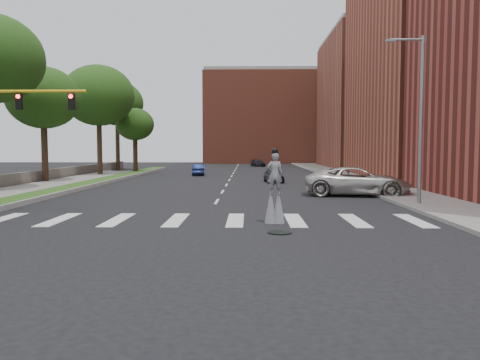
% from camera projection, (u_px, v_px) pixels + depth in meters
% --- Properties ---
extents(ground_plane, '(160.00, 160.00, 0.00)m').
position_uv_depth(ground_plane, '(204.00, 224.00, 19.29)').
color(ground_plane, black).
rests_on(ground_plane, ground).
extents(grass_median, '(2.00, 60.00, 0.25)m').
position_uv_depth(grass_median, '(90.00, 183.00, 39.43)').
color(grass_median, '#244D16').
rests_on(grass_median, ground).
extents(median_curb, '(0.20, 60.00, 0.28)m').
position_uv_depth(median_curb, '(103.00, 183.00, 39.41)').
color(median_curb, gray).
rests_on(median_curb, ground).
extents(sidewalk_right, '(5.00, 90.00, 0.18)m').
position_uv_depth(sidewalk_right, '(361.00, 180.00, 43.99)').
color(sidewalk_right, gray).
rests_on(sidewalk_right, ground).
extents(stone_wall, '(0.50, 56.00, 1.10)m').
position_uv_depth(stone_wall, '(36.00, 177.00, 41.50)').
color(stone_wall, '#5D5850').
rests_on(stone_wall, ground).
extents(manhole, '(0.90, 0.90, 0.04)m').
position_uv_depth(manhole, '(280.00, 233.00, 17.24)').
color(manhole, black).
rests_on(manhole, ground).
extents(building_mid, '(16.00, 22.00, 24.00)m').
position_uv_depth(building_mid, '(445.00, 61.00, 47.98)').
color(building_mid, '#994430').
rests_on(building_mid, ground).
extents(building_far, '(16.00, 22.00, 20.00)m').
position_uv_depth(building_far, '(379.00, 103.00, 72.06)').
color(building_far, '#A04E3B').
rests_on(building_far, ground).
extents(building_backdrop, '(26.00, 14.00, 18.00)m').
position_uv_depth(building_backdrop, '(269.00, 119.00, 96.35)').
color(building_backdrop, '#994430').
rests_on(building_backdrop, ground).
extents(streetlight, '(2.05, 0.20, 9.00)m').
position_uv_depth(streetlight, '(419.00, 114.00, 24.74)').
color(streetlight, slate).
rests_on(streetlight, ground).
extents(traffic_signal, '(5.30, 0.23, 6.20)m').
position_uv_depth(traffic_signal, '(4.00, 126.00, 22.17)').
color(traffic_signal, black).
rests_on(traffic_signal, ground).
extents(stilt_performer, '(0.84, 0.53, 3.13)m').
position_uv_depth(stilt_performer, '(275.00, 193.00, 19.41)').
color(stilt_performer, black).
rests_on(stilt_performer, ground).
extents(suv_crossing, '(7.18, 4.10, 1.89)m').
position_uv_depth(suv_crossing, '(358.00, 181.00, 30.57)').
color(suv_crossing, beige).
rests_on(suv_crossing, ground).
extents(car_near, '(1.89, 3.83, 1.26)m').
position_uv_depth(car_near, '(274.00, 175.00, 42.30)').
color(car_near, black).
rests_on(car_near, ground).
extents(car_mid, '(1.65, 3.89, 1.25)m').
position_uv_depth(car_mid, '(199.00, 170.00, 52.90)').
color(car_mid, navy).
rests_on(car_mid, ground).
extents(car_far, '(2.77, 4.33, 1.17)m').
position_uv_depth(car_far, '(258.00, 163.00, 77.33)').
color(car_far, black).
rests_on(car_far, ground).
extents(tree_3, '(6.40, 6.40, 10.25)m').
position_uv_depth(tree_3, '(43.00, 98.00, 41.07)').
color(tree_3, black).
rests_on(tree_3, ground).
extents(tree_4, '(7.87, 7.87, 12.24)m').
position_uv_depth(tree_4, '(99.00, 96.00, 51.67)').
color(tree_4, black).
rests_on(tree_4, ground).
extents(tree_5, '(7.17, 7.17, 12.25)m').
position_uv_depth(tree_5, '(117.00, 103.00, 63.97)').
color(tree_5, black).
rests_on(tree_5, ground).
extents(tree_6, '(4.64, 4.64, 7.95)m').
position_uv_depth(tree_6, '(135.00, 125.00, 56.93)').
color(tree_6, black).
rests_on(tree_6, ground).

